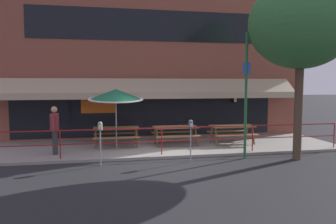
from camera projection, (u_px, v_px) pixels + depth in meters
The scene contains 13 objects.
ground_plane at pixel (163, 159), 11.33m from camera, with size 120.00×120.00×0.00m, color #232326.
patio_deck at pixel (155, 147), 13.29m from camera, with size 15.00×4.00×0.10m, color gray.
restaurant_building at pixel (147, 60), 15.15m from camera, with size 15.00×1.60×7.49m.
patio_railing at pixel (162, 135), 11.56m from camera, with size 13.84×0.04×0.97m.
picnic_table_left at pixel (116, 131), 13.11m from camera, with size 1.80×1.42×0.76m.
picnic_table_centre at pixel (175, 130), 13.44m from camera, with size 1.80×1.42×0.76m.
picnic_table_right at pixel (232, 129), 13.70m from camera, with size 1.80×1.42×0.76m.
patio_umbrella_left at pixel (116, 95), 12.78m from camera, with size 2.14×2.14×2.38m.
pedestrian_walking at pixel (55, 128), 11.60m from camera, with size 0.26×0.62×1.71m.
parking_meter_near at pixel (100, 130), 10.30m from camera, with size 0.15×0.16×1.42m.
parking_meter_far at pixel (191, 128), 10.83m from camera, with size 0.15×0.16×1.42m.
street_sign_pole at pixel (246, 95), 11.24m from camera, with size 0.28×0.09×4.35m.
street_tree_curbside at pixel (305, 18), 10.86m from camera, with size 3.55×3.19×6.65m.
Camera 1 is at (-1.96, -10.98, 2.60)m, focal length 35.00 mm.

